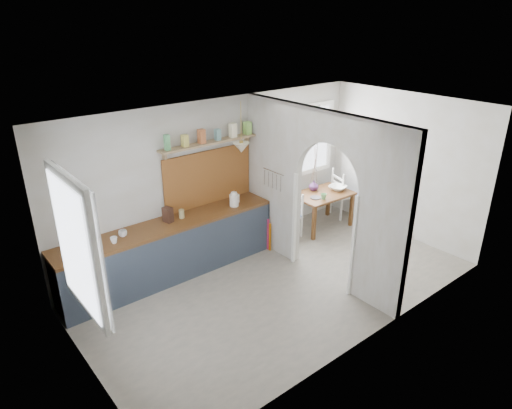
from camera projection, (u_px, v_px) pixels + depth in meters
floor at (281, 285)px, 6.95m from camera, size 5.80×3.20×0.01m
ceiling at (285, 115)px, 5.92m from camera, size 5.80×3.20×0.01m
walls at (283, 207)px, 6.43m from camera, size 5.81×3.21×2.60m
partition at (315, 185)px, 6.82m from camera, size 0.12×3.20×2.60m
kitchen_window at (75, 246)px, 4.63m from camera, size 0.10×1.16×1.50m
nook_window at (298, 142)px, 8.47m from camera, size 1.76×0.10×1.30m
counter at (170, 249)px, 7.05m from camera, size 3.50×0.60×0.90m
sink at (83, 250)px, 6.11m from camera, size 0.40×0.40×0.02m
backsplash at (209, 177)px, 7.42m from camera, size 1.65×0.03×0.90m
shelf at (210, 140)px, 7.10m from camera, size 1.75×0.20×0.21m
pendant_lamp at (241, 148)px, 7.11m from camera, size 0.26×0.26×0.16m
utensil_rail at (274, 172)px, 7.37m from camera, size 0.02×0.50×0.02m
dining_table at (322, 210)px, 8.69m from camera, size 1.14×0.78×0.69m
chair_left at (288, 216)px, 8.27m from camera, size 0.40×0.40×0.84m
chair_right at (346, 193)px, 9.12m from camera, size 0.56×0.56×0.98m
kettle at (234, 199)px, 7.43m from camera, size 0.23×0.20×0.24m
mug_a at (114, 240)px, 6.26m from camera, size 0.12×0.12×0.09m
mug_b at (123, 233)px, 6.45m from camera, size 0.15×0.15×0.09m
knife_block at (168, 215)px, 6.87m from camera, size 0.14×0.17×0.23m
jar at (182, 214)px, 7.02m from camera, size 0.10×0.10×0.14m
towel_magenta at (268, 235)px, 7.88m from camera, size 0.02×0.03×0.61m
towel_orange at (270, 237)px, 7.85m from camera, size 0.02×0.03×0.53m
bowl at (338, 188)px, 8.71m from camera, size 0.38×0.38×0.08m
table_cup at (324, 197)px, 8.27m from camera, size 0.12×0.12×0.10m
plate at (315, 198)px, 8.33m from camera, size 0.21×0.21×0.02m
vase at (314, 185)px, 8.66m from camera, size 0.22×0.22×0.19m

